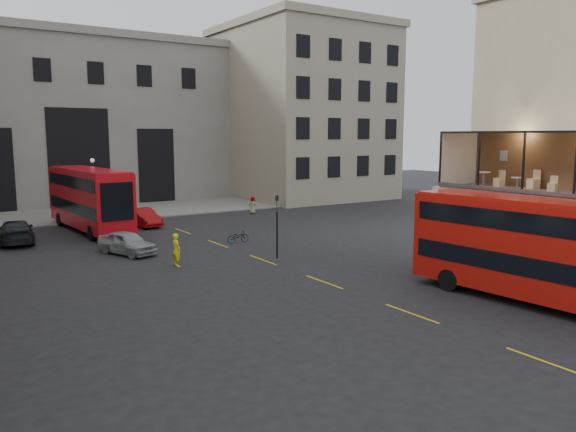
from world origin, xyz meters
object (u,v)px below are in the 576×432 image
car_c (16,232)px  pedestrian_d (253,205)px  car_b (143,217)px  cafe_chair_b (552,187)px  car_a (127,243)px  cafe_table_far (484,177)px  traffic_light_near (277,218)px  bicycle (238,237)px  pedestrian_c (110,210)px  cafe_chair_c (534,183)px  cafe_table_mid (517,182)px  cafe_chair_d (499,182)px  cyclist (176,250)px  bus_far (89,196)px  pedestrian_b (89,206)px  bus_near (540,246)px  street_lamp_b (94,192)px

car_c → pedestrian_d: pedestrian_d is taller
car_b → cafe_chair_b: (10.83, -28.25, 4.11)m
car_a → cafe_table_far: bearing=-68.8°
traffic_light_near → cafe_table_far: size_ratio=4.55×
car_b → bicycle: (3.09, -10.37, -0.31)m
pedestrian_c → car_b: bearing=59.4°
bicycle → pedestrian_d: (7.94, 11.87, 0.39)m
cafe_table_far → cafe_chair_c: cafe_chair_c is taller
cafe_table_mid → cafe_chair_d: cafe_chair_d is taller
cyclist → cafe_table_mid: bearing=-138.3°
bicycle → cyclist: 7.58m
bicycle → cafe_chair_c: 19.02m
traffic_light_near → pedestrian_d: traffic_light_near is taller
bus_far → pedestrian_b: 8.31m
cafe_chair_c → cyclist: bearing=139.6°
bus_near → bicycle: 20.24m
car_b → cafe_table_far: bearing=-74.5°
bus_near → cafe_chair_b: size_ratio=15.49×
pedestrian_c → cafe_table_far: (10.57, -30.71, 4.38)m
bus_far → cyclist: size_ratio=6.49×
car_c → bicycle: 15.12m
cafe_table_mid → street_lamp_b: bearing=109.0°
bus_far → cafe_chair_d: cafe_chair_d is taller
car_c → cafe_table_mid: cafe_table_mid is taller
car_b → bicycle: size_ratio=2.82×
cafe_chair_d → pedestrian_d: bearing=89.4°
car_b → cafe_chair_d: bearing=-72.0°
bicycle → cafe_chair_d: cafe_chair_d is taller
car_a → cafe_table_mid: cafe_table_mid is taller
cyclist → pedestrian_d: (14.15, 16.19, -0.14)m
bicycle → traffic_light_near: bearing=177.5°
car_a → cyclist: (1.32, -4.71, 0.21)m
bus_far → pedestrian_c: (3.02, 5.37, -1.91)m
pedestrian_d → cafe_chair_b: size_ratio=2.12×
street_lamp_b → car_a: (-2.15, -15.94, -1.67)m
car_b → cafe_chair_b: bearing=-74.1°
pedestrian_b → cafe_table_mid: (11.46, -35.38, 4.09)m
cyclist → cafe_table_mid: cafe_table_mid is taller
bicycle → cafe_table_mid: cafe_table_mid is taller
pedestrian_c → cafe_chair_d: 33.19m
traffic_light_near → pedestrian_c: (-3.82, 21.45, -1.65)m
car_a → cafe_chair_d: bearing=-66.2°
pedestrian_b → cafe_chair_d: (13.01, -33.27, 3.90)m
bus_near → bus_far: (-11.35, 30.10, 0.11)m
cafe_table_far → cafe_table_mid: bearing=-96.9°
cyclist → cafe_table_mid: (12.31, -12.74, 4.13)m
cafe_table_mid → cafe_table_far: (0.26, 2.13, 0.09)m
bus_far → car_a: bus_far is taller
bus_far → car_c: bus_far is taller
bus_near → car_c: 32.57m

